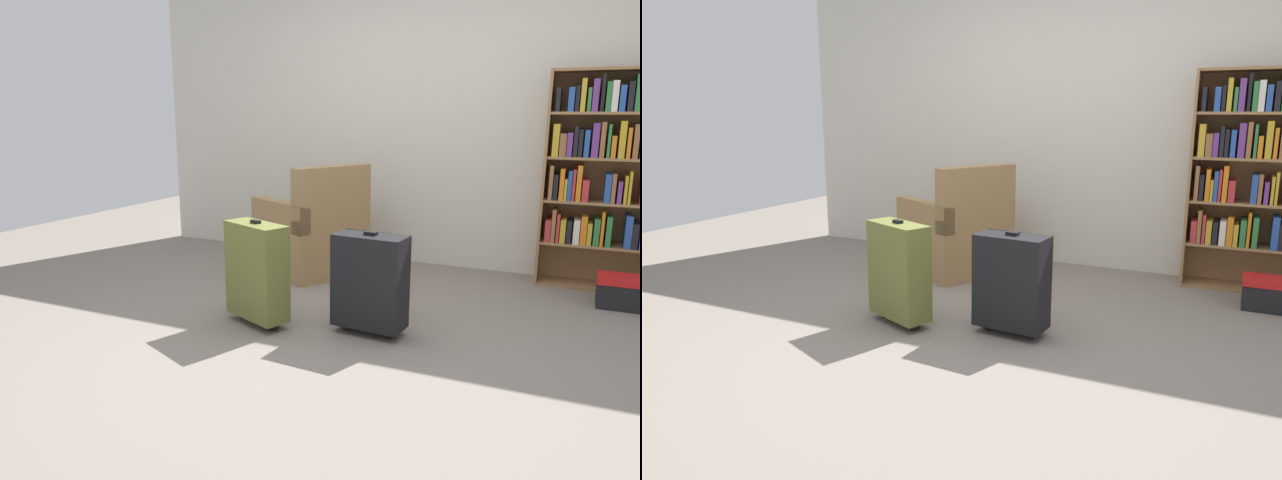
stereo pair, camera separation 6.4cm
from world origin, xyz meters
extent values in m
plane|color=slate|center=(0.00, 0.00, 0.00)|extent=(9.12, 9.12, 0.00)
cube|color=beige|center=(0.00, 2.07, 1.30)|extent=(5.21, 0.10, 2.60)
cube|color=olive|center=(0.99, 1.86, 0.81)|extent=(0.02, 0.29, 1.61)
cube|color=olive|center=(1.55, 1.99, 0.81)|extent=(1.14, 0.02, 1.61)
cube|color=olive|center=(1.55, 1.86, 0.01)|extent=(1.10, 0.27, 0.02)
cube|color=olive|center=(1.55, 1.86, 0.33)|extent=(1.10, 0.27, 0.02)
cube|color=olive|center=(1.55, 1.86, 0.66)|extent=(1.10, 0.27, 0.02)
cube|color=olive|center=(1.55, 1.86, 0.98)|extent=(1.10, 0.27, 0.02)
cube|color=olive|center=(1.55, 1.86, 1.30)|extent=(1.10, 0.27, 0.02)
cube|color=#B22D2D|center=(1.05, 1.84, 0.43)|extent=(0.04, 0.23, 0.17)
cube|color=brown|center=(1.09, 1.83, 0.47)|extent=(0.03, 0.20, 0.25)
cube|color=#B22D2D|center=(1.12, 1.82, 0.45)|extent=(0.02, 0.18, 0.22)
cube|color=gold|center=(1.16, 1.84, 0.43)|extent=(0.04, 0.24, 0.18)
cube|color=black|center=(1.20, 1.83, 0.43)|extent=(0.03, 0.22, 0.17)
cube|color=silver|center=(1.25, 1.81, 0.43)|extent=(0.04, 0.18, 0.18)
cube|color=orange|center=(1.30, 1.81, 0.45)|extent=(0.04, 0.17, 0.21)
cube|color=gold|center=(1.34, 1.82, 0.42)|extent=(0.03, 0.20, 0.16)
cube|color=#2D7238|center=(1.39, 1.83, 0.44)|extent=(0.04, 0.22, 0.20)
cube|color=orange|center=(1.42, 1.82, 0.47)|extent=(0.02, 0.19, 0.25)
cube|color=#2D7238|center=(1.47, 1.82, 0.45)|extent=(0.04, 0.19, 0.22)
cube|color=#264C99|center=(1.59, 1.83, 0.46)|extent=(0.04, 0.20, 0.24)
cube|color=black|center=(1.64, 1.84, 0.44)|extent=(0.04, 0.24, 0.19)
cube|color=brown|center=(1.05, 1.82, 0.79)|extent=(0.03, 0.18, 0.26)
cube|color=black|center=(1.08, 1.80, 0.76)|extent=(0.03, 0.16, 0.19)
cube|color=orange|center=(1.12, 1.81, 0.78)|extent=(0.03, 0.17, 0.23)
cube|color=gold|center=(1.15, 1.83, 0.74)|extent=(0.02, 0.21, 0.16)
cube|color=#264C99|center=(1.18, 1.82, 0.78)|extent=(0.03, 0.19, 0.22)
cube|color=#B22D2D|center=(1.20, 1.84, 0.78)|extent=(0.02, 0.23, 0.23)
cube|color=orange|center=(1.24, 1.84, 0.80)|extent=(0.03, 0.24, 0.26)
cube|color=#B22D2D|center=(1.28, 1.83, 0.74)|extent=(0.04, 0.21, 0.16)
cube|color=#264C99|center=(1.43, 1.83, 0.77)|extent=(0.04, 0.21, 0.21)
cube|color=brown|center=(1.47, 1.84, 0.77)|extent=(0.03, 0.23, 0.21)
cube|color=#66337F|center=(1.51, 1.82, 0.75)|extent=(0.03, 0.19, 0.16)
cube|color=gold|center=(1.54, 1.82, 0.77)|extent=(0.02, 0.19, 0.20)
cube|color=gold|center=(1.57, 1.83, 0.78)|extent=(0.02, 0.22, 0.23)
cube|color=gold|center=(1.05, 1.83, 1.11)|extent=(0.04, 0.21, 0.24)
cube|color=brown|center=(1.10, 1.84, 1.07)|extent=(0.04, 0.23, 0.17)
cube|color=#66337F|center=(1.15, 1.82, 1.07)|extent=(0.04, 0.19, 0.17)
cube|color=black|center=(1.19, 1.81, 1.10)|extent=(0.03, 0.18, 0.22)
cube|color=black|center=(1.22, 1.85, 1.09)|extent=(0.03, 0.24, 0.20)
cube|color=#264C99|center=(1.26, 1.84, 1.09)|extent=(0.03, 0.24, 0.20)
cube|color=#66337F|center=(1.32, 1.81, 1.11)|extent=(0.04, 0.17, 0.24)
cube|color=brown|center=(1.36, 1.81, 1.11)|extent=(0.03, 0.17, 0.25)
cube|color=#2D7238|center=(1.40, 1.82, 1.11)|extent=(0.02, 0.20, 0.24)
cube|color=orange|center=(1.44, 1.83, 1.07)|extent=(0.03, 0.22, 0.16)
cube|color=gold|center=(1.49, 1.82, 1.12)|extent=(0.04, 0.19, 0.26)
cube|color=orange|center=(1.53, 1.82, 1.09)|extent=(0.02, 0.20, 0.21)
cube|color=black|center=(1.05, 1.82, 1.40)|extent=(0.03, 0.19, 0.17)
cube|color=#264C99|center=(1.13, 1.82, 1.40)|extent=(0.04, 0.19, 0.17)
cube|color=black|center=(1.17, 1.85, 1.40)|extent=(0.02, 0.24, 0.18)
cube|color=gold|center=(1.21, 1.82, 1.43)|extent=(0.03, 0.19, 0.23)
cube|color=#2D7238|center=(1.25, 1.83, 1.39)|extent=(0.02, 0.21, 0.17)
cube|color=#66337F|center=(1.29, 1.81, 1.42)|extent=(0.04, 0.18, 0.23)
cube|color=black|center=(1.33, 1.80, 1.44)|extent=(0.02, 0.16, 0.26)
cube|color=#2D7238|center=(1.37, 1.84, 1.41)|extent=(0.03, 0.23, 0.21)
cube|color=silver|center=(1.41, 1.83, 1.42)|extent=(0.04, 0.20, 0.21)
cube|color=#264C99|center=(1.46, 1.81, 1.40)|extent=(0.04, 0.18, 0.18)
cube|color=black|center=(1.51, 1.81, 1.41)|extent=(0.04, 0.17, 0.20)
cube|color=#9E7A4C|center=(-0.76, 1.37, 0.20)|extent=(0.95, 0.95, 0.40)
cube|color=tan|center=(-0.76, 1.37, 0.44)|extent=(0.75, 0.71, 0.08)
cube|color=#9E7A4C|center=(-0.51, 1.24, 0.65)|extent=(0.44, 0.67, 0.50)
cube|color=#9E7A4C|center=(-0.62, 1.64, 0.51)|extent=(0.66, 0.42, 0.22)
cube|color=#9E7A4C|center=(-0.90, 1.11, 0.51)|extent=(0.66, 0.42, 0.22)
cylinder|color=red|center=(-0.19, 1.43, 0.05)|extent=(0.08, 0.08, 0.10)
torus|color=red|center=(-0.14, 1.43, 0.05)|extent=(0.06, 0.01, 0.06)
cube|color=black|center=(1.65, 1.43, 0.09)|extent=(0.48, 0.24, 0.19)
cube|color=black|center=(0.16, 0.26, 0.33)|extent=(0.44, 0.25, 0.56)
cube|color=black|center=(0.16, 0.26, 0.62)|extent=(0.08, 0.05, 0.02)
cylinder|color=black|center=(0.01, 0.27, 0.03)|extent=(0.05, 0.05, 0.05)
cylinder|color=black|center=(0.31, 0.24, 0.03)|extent=(0.05, 0.05, 0.05)
cube|color=brown|center=(-0.53, 0.11, 0.35)|extent=(0.47, 0.34, 0.60)
cube|color=black|center=(-0.53, 0.11, 0.66)|extent=(0.07, 0.06, 0.02)
cylinder|color=black|center=(-0.67, 0.17, 0.03)|extent=(0.07, 0.07, 0.05)
cylinder|color=black|center=(-0.39, 0.05, 0.03)|extent=(0.07, 0.07, 0.05)
camera|label=1|loc=(1.26, -2.86, 1.32)|focal=32.43mm
camera|label=2|loc=(1.32, -2.83, 1.32)|focal=32.43mm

